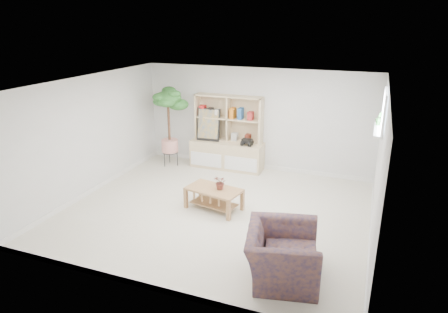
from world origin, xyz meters
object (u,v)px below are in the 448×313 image
(coffee_table, at_px, (214,199))
(armchair, at_px, (282,251))
(storage_unit, at_px, (227,133))
(floor_tree, at_px, (169,128))

(coffee_table, xyz_separation_m, armchair, (1.68, -1.63, 0.20))
(storage_unit, relative_size, coffee_table, 1.71)
(storage_unit, distance_m, floor_tree, 1.41)
(storage_unit, height_order, armchair, storage_unit)
(storage_unit, height_order, floor_tree, floor_tree)
(floor_tree, relative_size, armchair, 1.72)
(coffee_table, distance_m, armchair, 2.35)
(floor_tree, bearing_deg, armchair, -44.06)
(armchair, bearing_deg, storage_unit, 18.36)
(floor_tree, distance_m, armchair, 5.05)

